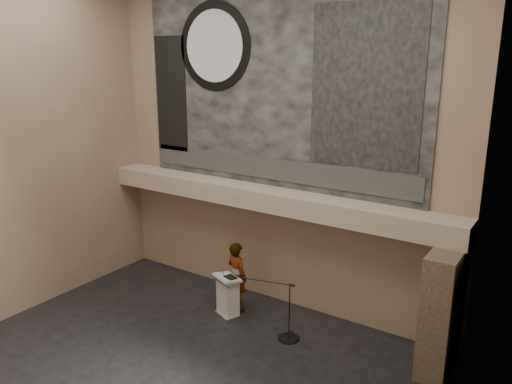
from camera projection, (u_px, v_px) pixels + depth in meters
The scene contains 19 objects.
floor at pixel (172, 370), 10.61m from camera, with size 10.00×10.00×0.00m, color black.
wall_back at pixel (273, 145), 12.70m from camera, with size 10.00×0.02×8.50m, color #7F6650.
wall_left at pixel (14, 149), 12.19m from camera, with size 0.02×8.00×8.50m, color #7F6650.
wall_right at pixel (429, 222), 6.81m from camera, with size 0.02×8.00×8.50m, color #7F6650.
soffit at pixel (265, 198), 12.72m from camera, with size 10.00×0.80×0.50m, color gray.
sprinkler_left at pixel (215, 199), 13.62m from camera, with size 0.04×0.04×0.06m, color #B2893D.
sprinkler_right at pixel (331, 222), 11.73m from camera, with size 0.04×0.04×0.06m, color #B2893D.
banner at pixel (273, 88), 12.30m from camera, with size 8.00×0.05×5.00m, color black.
banner_text_strip at pixel (272, 169), 12.80m from camera, with size 7.76×0.02×0.55m, color #2E2E2E.
banner_clock_rim at pixel (214, 46), 12.98m from camera, with size 2.30×2.30×0.02m, color black.
banner_clock_face at pixel (214, 46), 12.96m from camera, with size 1.84×1.84×0.02m, color silver.
banner_building_print at pixel (365, 87), 10.95m from camera, with size 2.60×0.02×3.60m, color black.
banner_brick_print at pixel (171, 94), 14.18m from camera, with size 1.10×0.02×3.20m, color black.
stone_pier at pixel (442, 312), 10.28m from camera, with size 0.60×1.40×2.70m, color #3F3327.
lectern at pixel (228, 296), 12.68m from camera, with size 0.82×0.71×1.13m.
binder at pixel (230, 277), 12.44m from camera, with size 0.29×0.23×0.04m, color black.
papers at pixel (224, 276), 12.52m from camera, with size 0.22×0.31×0.01m, color silver.
speaker_person at pixel (237, 276), 12.94m from camera, with size 0.68×0.44×1.86m, color silver.
mic_stand at pixel (287, 330), 11.73m from camera, with size 1.44×0.59×1.42m.
Camera 1 is at (6.64, -6.69, 6.42)m, focal length 35.00 mm.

